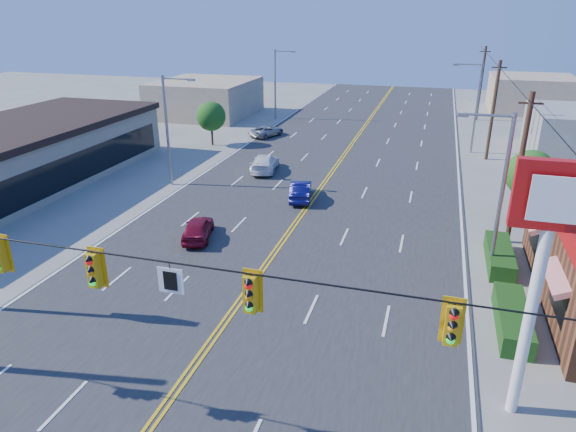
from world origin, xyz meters
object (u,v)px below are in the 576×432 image
(car_blue, at_px, (301,191))
(car_white, at_px, (265,164))
(kfc_pylon, at_px, (545,243))
(car_silver, at_px, (267,131))
(signal_span, at_px, (130,292))
(car_magenta, at_px, (198,229))

(car_blue, distance_m, car_white, 7.22)
(car_blue, bearing_deg, kfc_pylon, 112.51)
(car_white, height_order, car_silver, car_white)
(signal_span, bearing_deg, car_blue, 91.84)
(car_blue, relative_size, car_white, 0.84)
(car_silver, bearing_deg, signal_span, 123.23)
(signal_span, height_order, car_magenta, signal_span)
(kfc_pylon, bearing_deg, car_magenta, 148.95)
(car_magenta, bearing_deg, signal_span, 93.56)
(car_silver, bearing_deg, car_magenta, 119.84)
(signal_span, xyz_separation_m, car_blue, (-0.69, 21.45, -4.25))
(kfc_pylon, relative_size, car_magenta, 2.35)
(signal_span, distance_m, kfc_pylon, 11.87)
(signal_span, height_order, car_blue, signal_span)
(car_blue, relative_size, car_silver, 0.95)
(kfc_pylon, relative_size, car_silver, 2.09)
(kfc_pylon, bearing_deg, signal_span, -160.22)
(signal_span, xyz_separation_m, car_silver, (-8.90, 38.74, -4.32))
(car_magenta, height_order, car_silver, car_magenta)
(car_white, bearing_deg, car_blue, 119.78)
(car_white, relative_size, car_silver, 1.13)
(signal_span, bearing_deg, car_magenta, 109.01)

